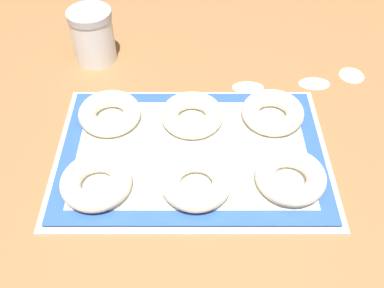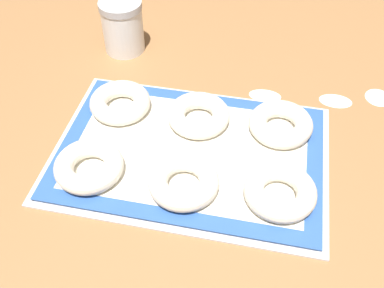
% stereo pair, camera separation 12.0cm
% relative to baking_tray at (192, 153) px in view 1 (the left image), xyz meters
% --- Properties ---
extents(ground_plane, '(2.80, 2.80, 0.00)m').
position_rel_baking_tray_xyz_m(ground_plane, '(-0.00, 0.01, -0.00)').
color(ground_plane, olive).
extents(baking_tray, '(0.53, 0.36, 0.01)m').
position_rel_baking_tray_xyz_m(baking_tray, '(0.00, 0.00, 0.00)').
color(baking_tray, silver).
rests_on(baking_tray, ground_plane).
extents(baking_mat, '(0.50, 0.34, 0.00)m').
position_rel_baking_tray_xyz_m(baking_mat, '(0.00, -0.00, 0.01)').
color(baking_mat, '#2D569E').
rests_on(baking_mat, baking_tray).
extents(bagel_front_left, '(0.13, 0.13, 0.04)m').
position_rel_baking_tray_xyz_m(bagel_front_left, '(-0.17, -0.09, 0.03)').
color(bagel_front_left, silver).
rests_on(bagel_front_left, baking_mat).
extents(bagel_front_center, '(0.13, 0.13, 0.04)m').
position_rel_baking_tray_xyz_m(bagel_front_center, '(0.00, -0.09, 0.03)').
color(bagel_front_center, silver).
rests_on(bagel_front_center, baking_mat).
extents(bagel_front_right, '(0.13, 0.13, 0.04)m').
position_rel_baking_tray_xyz_m(bagel_front_right, '(0.17, -0.08, 0.03)').
color(bagel_front_right, silver).
rests_on(bagel_front_right, baking_mat).
extents(bagel_back_left, '(0.13, 0.13, 0.04)m').
position_rel_baking_tray_xyz_m(bagel_back_left, '(-0.17, 0.09, 0.03)').
color(bagel_back_left, silver).
rests_on(bagel_back_left, baking_mat).
extents(bagel_back_center, '(0.13, 0.13, 0.04)m').
position_rel_baking_tray_xyz_m(bagel_back_center, '(-0.00, 0.08, 0.03)').
color(bagel_back_center, silver).
rests_on(bagel_back_center, baking_mat).
extents(bagel_back_right, '(0.13, 0.13, 0.04)m').
position_rel_baking_tray_xyz_m(bagel_back_right, '(0.16, 0.09, 0.03)').
color(bagel_back_right, silver).
rests_on(bagel_back_right, baking_mat).
extents(flour_canister, '(0.10, 0.10, 0.13)m').
position_rel_baking_tray_xyz_m(flour_canister, '(-0.23, 0.31, 0.06)').
color(flour_canister, white).
rests_on(flour_canister, ground_plane).
extents(flour_patch_near, '(0.07, 0.05, 0.00)m').
position_rel_baking_tray_xyz_m(flour_patch_near, '(0.28, 0.22, -0.00)').
color(flour_patch_near, white).
rests_on(flour_patch_near, ground_plane).
extents(flour_patch_far, '(0.06, 0.06, 0.00)m').
position_rel_baking_tray_xyz_m(flour_patch_far, '(0.37, 0.25, -0.00)').
color(flour_patch_far, white).
rests_on(flour_patch_far, ground_plane).
extents(flour_patch_side, '(0.07, 0.04, 0.00)m').
position_rel_baking_tray_xyz_m(flour_patch_side, '(0.12, 0.20, -0.00)').
color(flour_patch_side, white).
rests_on(flour_patch_side, ground_plane).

